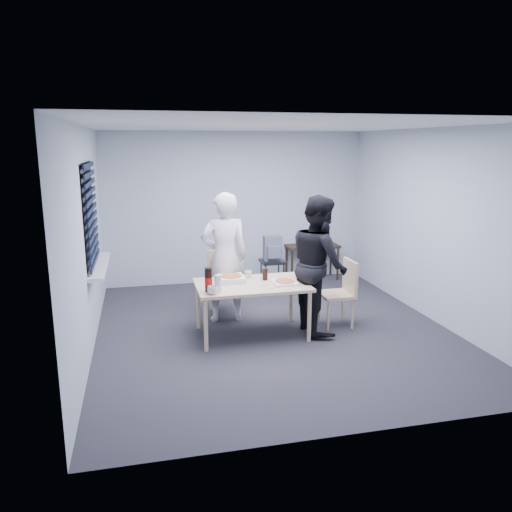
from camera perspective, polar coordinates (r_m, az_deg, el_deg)
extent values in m
plane|color=#2A292E|center=(6.64, 1.96, -8.38)|extent=(5.00, 5.00, 0.00)
plane|color=white|center=(6.20, 2.15, 14.67)|extent=(5.00, 5.00, 0.00)
plane|color=#B4C0C8|center=(8.70, -2.31, 5.51)|extent=(4.50, 0.00, 4.50)
plane|color=#B4C0C8|center=(3.99, 11.55, -3.35)|extent=(4.50, 0.00, 4.50)
plane|color=#B4C0C8|center=(6.10, -18.80, 1.76)|extent=(0.00, 5.00, 5.00)
plane|color=#B4C0C8|center=(7.21, 19.60, 3.29)|extent=(0.00, 5.00, 5.00)
plane|color=black|center=(6.46, -18.51, 4.60)|extent=(0.00, 1.30, 1.30)
cube|color=black|center=(6.45, -18.24, 4.62)|extent=(0.04, 1.30, 1.25)
cube|color=silver|center=(6.57, -17.45, -1.11)|extent=(0.18, 1.42, 0.05)
cube|color=beige|center=(6.25, -0.49, -3.33)|extent=(1.39, 0.88, 0.04)
cylinder|color=beige|center=(5.90, -5.76, -7.87)|extent=(0.05, 0.05, 0.64)
cylinder|color=beige|center=(6.61, -6.64, -5.60)|extent=(0.05, 0.05, 0.64)
cylinder|color=beige|center=(6.18, 6.12, -6.92)|extent=(0.05, 0.05, 0.64)
cylinder|color=beige|center=(6.86, 4.02, -4.86)|extent=(0.05, 0.05, 0.64)
cube|color=beige|center=(7.16, -3.64, -3.19)|extent=(0.42, 0.42, 0.04)
cube|color=beige|center=(7.28, -3.92, -0.97)|extent=(0.42, 0.04, 0.44)
cylinder|color=beige|center=(7.04, -4.75, -5.40)|extent=(0.03, 0.03, 0.41)
cylinder|color=beige|center=(7.36, -5.15, -4.60)|extent=(0.03, 0.03, 0.41)
cylinder|color=beige|center=(7.09, -2.03, -5.22)|extent=(0.03, 0.03, 0.41)
cylinder|color=beige|center=(7.41, -2.54, -4.44)|extent=(0.03, 0.03, 0.41)
cube|color=beige|center=(6.73, 9.15, -4.38)|extent=(0.42, 0.42, 0.04)
cube|color=beige|center=(6.73, 10.72, -2.29)|extent=(0.04, 0.42, 0.44)
cylinder|color=beige|center=(6.59, 8.27, -6.78)|extent=(0.03, 0.03, 0.41)
cylinder|color=beige|center=(6.89, 7.23, -5.88)|extent=(0.03, 0.03, 0.41)
cylinder|color=beige|center=(6.71, 10.99, -6.51)|extent=(0.03, 0.03, 0.41)
cylinder|color=beige|center=(7.01, 9.85, -5.63)|extent=(0.03, 0.03, 0.41)
imported|color=silver|center=(6.75, -3.61, -0.17)|extent=(0.65, 0.42, 1.77)
imported|color=black|center=(6.42, 7.18, -0.93)|extent=(0.47, 0.86, 1.77)
cube|color=#2E2214|center=(8.95, 6.46, 1.12)|extent=(0.94, 0.42, 0.04)
cylinder|color=#2E2214|center=(8.73, 4.13, -1.22)|extent=(0.04, 0.04, 0.58)
cylinder|color=#2E2214|center=(9.05, 3.50, -0.72)|extent=(0.04, 0.04, 0.58)
cylinder|color=#2E2214|center=(9.02, 9.33, -0.91)|extent=(0.04, 0.04, 0.58)
cylinder|color=#2E2214|center=(9.32, 8.54, -0.44)|extent=(0.04, 0.04, 0.58)
cube|color=black|center=(8.15, 1.88, -0.62)|extent=(0.38, 0.38, 0.04)
cylinder|color=black|center=(8.03, 1.11, -2.77)|extent=(0.04, 0.04, 0.49)
cylinder|color=black|center=(8.32, 0.59, -2.23)|extent=(0.04, 0.04, 0.49)
cylinder|color=black|center=(8.11, 3.18, -2.63)|extent=(0.04, 0.04, 0.49)
cylinder|color=black|center=(8.39, 2.60, -2.10)|extent=(0.04, 0.04, 0.49)
cube|color=slate|center=(8.10, 1.89, 0.92)|extent=(0.29, 0.15, 0.41)
cube|color=slate|center=(8.01, 2.09, 0.43)|extent=(0.21, 0.06, 0.19)
cube|color=white|center=(6.35, -2.86, -2.76)|extent=(0.32, 0.32, 0.03)
cube|color=white|center=(6.34, -2.87, -2.46)|extent=(0.32, 0.32, 0.03)
cylinder|color=#CC7F38|center=(6.34, -2.87, -2.26)|extent=(0.27, 0.27, 0.01)
cube|color=white|center=(6.25, 3.32, -3.05)|extent=(0.29, 0.29, 0.03)
cylinder|color=#CC7F38|center=(6.24, 3.32, -2.87)|extent=(0.25, 0.25, 0.01)
imported|color=silver|center=(5.82, -4.98, -3.93)|extent=(0.17, 0.17, 0.10)
imported|color=silver|center=(6.50, -0.89, -2.12)|extent=(0.10, 0.10, 0.09)
cylinder|color=black|center=(6.39, 1.04, -2.10)|extent=(0.09, 0.09, 0.15)
cylinder|color=black|center=(5.90, -5.45, -2.72)|extent=(0.09, 0.09, 0.29)
cylinder|color=red|center=(5.90, -5.45, -2.90)|extent=(0.09, 0.09, 0.10)
cylinder|color=silver|center=(5.91, -4.37, -3.13)|extent=(0.11, 0.11, 0.20)
torus|color=red|center=(6.03, 1.86, -3.74)|extent=(0.07, 0.07, 0.00)
cube|color=white|center=(8.89, 5.58, 1.21)|extent=(0.26, 0.32, 0.00)
cube|color=black|center=(9.03, 7.75, 1.51)|extent=(0.16, 0.13, 0.06)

